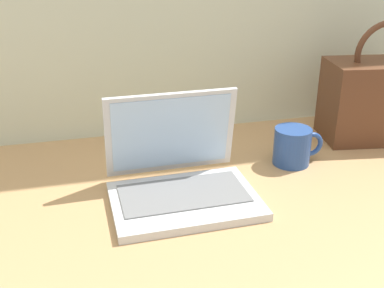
{
  "coord_description": "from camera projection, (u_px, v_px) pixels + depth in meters",
  "views": [
    {
      "loc": [
        -0.25,
        -0.89,
        0.55
      ],
      "look_at": [
        -0.03,
        0.0,
        0.15
      ],
      "focal_mm": 43.96,
      "sensor_mm": 36.0,
      "label": 1
    }
  ],
  "objects": [
    {
      "name": "handbag",
      "position": [
        380.0,
        98.0,
        1.3
      ],
      "size": [
        0.32,
        0.2,
        0.33
      ],
      "color": "#59331E",
      "rests_on": "desk"
    },
    {
      "name": "laptop",
      "position": [
        180.0,
        176.0,
        1.03
      ],
      "size": [
        0.31,
        0.26,
        0.22
      ],
      "color": "silver",
      "rests_on": "desk"
    },
    {
      "name": "desk",
      "position": [
        204.0,
        197.0,
        1.06
      ],
      "size": [
        1.6,
        0.76,
        0.03
      ],
      "color": "tan",
      "rests_on": "ground"
    },
    {
      "name": "coffee_mug",
      "position": [
        293.0,
        146.0,
        1.17
      ],
      "size": [
        0.13,
        0.09,
        0.09
      ],
      "color": "#26478C",
      "rests_on": "desk"
    }
  ]
}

